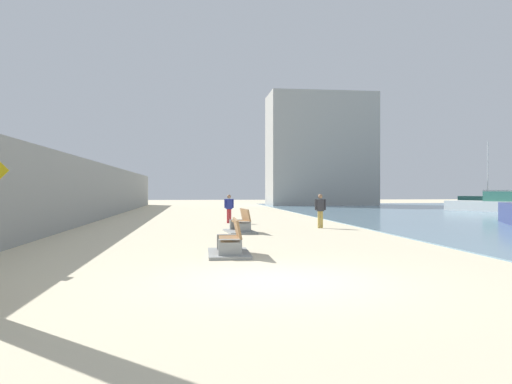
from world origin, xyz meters
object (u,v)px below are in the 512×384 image
at_px(person_standing, 320,208).
at_px(boat_distant, 497,204).
at_px(bench_far, 241,227).
at_px(bench_near, 230,246).
at_px(person_walking, 229,207).
at_px(boat_far_left, 492,200).

relative_size(person_standing, boat_distant, 0.20).
bearing_deg(person_standing, bench_far, -153.87).
xyz_separation_m(bench_near, person_walking, (0.87, 12.78, 0.63)).
distance_m(person_walking, boat_distant, 24.93).
distance_m(bench_far, boat_distant, 27.92).
height_order(bench_far, person_walking, person_walking).
height_order(bench_near, person_walking, person_walking).
bearing_deg(boat_distant, boat_far_left, 59.54).
relative_size(person_standing, boat_far_left, 0.24).
bearing_deg(person_walking, bench_far, -89.29).
height_order(bench_far, boat_far_left, boat_far_left).
bearing_deg(bench_near, bench_far, 82.33).
bearing_deg(person_walking, boat_far_left, 35.52).
bearing_deg(boat_far_left, boat_distant, -120.46).
bearing_deg(person_walking, bench_near, -93.87).
bearing_deg(bench_near, person_standing, 61.51).
relative_size(bench_near, person_standing, 1.35).
relative_size(bench_far, boat_distant, 0.29).
distance_m(bench_near, boat_far_left, 43.13).
relative_size(bench_far, person_standing, 1.40).
xyz_separation_m(bench_far, person_walking, (-0.07, 5.82, 0.63)).
relative_size(bench_near, boat_distant, 0.28).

